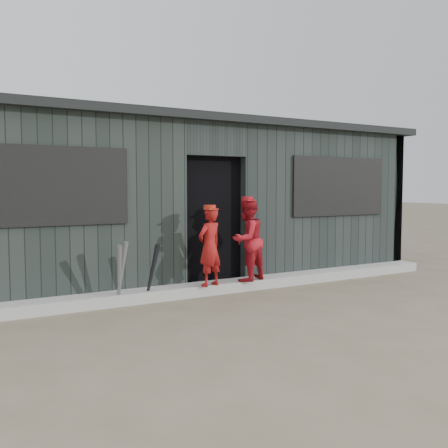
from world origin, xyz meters
TOP-DOWN VIEW (x-y plane):
  - ground at (0.00, 0.00)m, footprint 80.00×80.00m
  - curb at (0.00, 1.82)m, footprint 8.00×0.36m
  - bat_left at (-1.59, 1.69)m, footprint 0.15×0.29m
  - bat_mid at (-1.64, 1.62)m, footprint 0.15×0.33m
  - bat_right at (-1.18, 1.68)m, footprint 0.19×0.28m
  - player_red_left at (-0.33, 1.63)m, footprint 0.47×0.38m
  - player_red_right at (0.34, 1.71)m, footprint 0.72×0.64m
  - player_grey_back at (0.39, 2.35)m, footprint 0.69×0.60m
  - dugout at (-0.00, 3.50)m, footprint 8.30×3.30m

SIDE VIEW (x-z plane):
  - ground at x=0.00m, z-range 0.00..0.00m
  - curb at x=0.00m, z-range 0.00..0.15m
  - bat_right at x=-1.18m, z-range 0.00..0.79m
  - bat_mid at x=-1.64m, z-range 0.00..0.82m
  - bat_left at x=-1.59m, z-range 0.00..0.85m
  - player_grey_back at x=0.39m, z-range 0.00..1.20m
  - player_red_left at x=-0.33m, z-range 0.15..1.26m
  - player_red_right at x=0.34m, z-range 0.15..1.37m
  - dugout at x=0.00m, z-range -0.02..2.60m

